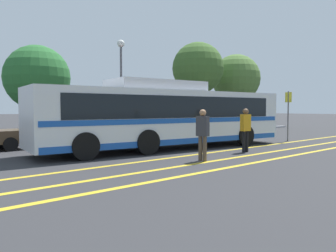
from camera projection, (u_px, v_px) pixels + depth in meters
ground_plane at (168, 148)px, 15.22m from camera, size 220.00×220.00×0.00m
lane_strip_0 at (204, 154)px, 13.22m from camera, size 32.06×0.20×0.01m
lane_strip_1 at (234, 158)px, 12.08m from camera, size 32.06×0.20×0.01m
lane_strip_2 at (261, 162)px, 11.21m from camera, size 32.06×0.20×0.01m
curb_strip at (105, 138)px, 19.13m from camera, size 40.06×0.36×0.15m
transit_bus at (168, 115)px, 14.79m from camera, size 12.55×3.87×3.03m
parked_car_2 at (107, 128)px, 17.63m from camera, size 4.90×1.97×1.51m
parked_car_3 at (190, 126)px, 21.55m from camera, size 4.68×1.90×1.35m
pedestrian_0 at (245, 127)px, 13.64m from camera, size 0.45×0.28×1.82m
pedestrian_1 at (203, 132)px, 11.26m from camera, size 0.31×0.46×1.79m
bus_stop_sign at (288, 110)px, 18.16m from camera, size 0.07×0.40×2.78m
street_lamp at (121, 69)px, 20.48m from camera, size 0.46×0.46×6.11m
tree_0 at (37, 78)px, 20.50m from camera, size 4.04×4.04×5.78m
tree_1 at (198, 68)px, 27.43m from camera, size 4.30×4.30×7.37m
tree_2 at (236, 79)px, 31.14m from camera, size 4.57×4.57×6.97m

